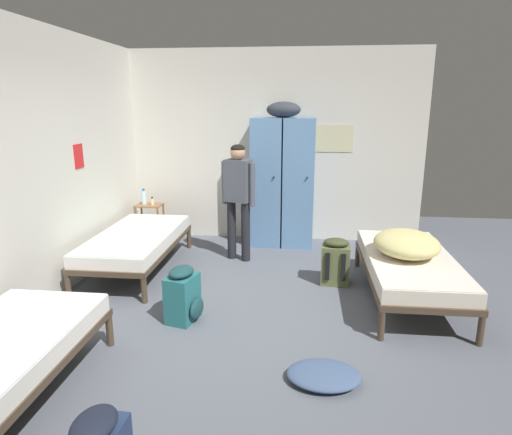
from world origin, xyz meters
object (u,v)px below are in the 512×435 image
lotion_bottle (152,202)px  backpack_olive (335,262)px  bed_left_rear (136,241)px  clothes_pile_denim (324,375)px  locker_bank (283,180)px  water_bottle (144,197)px  backpack_teal (183,295)px  bedding_heap (406,243)px  bed_right (409,265)px  shelf_unit (150,219)px  person_traveler (238,192)px

lotion_bottle → backpack_olive: (2.63, -1.31, -0.37)m
bed_left_rear → clothes_pile_denim: bearing=-42.8°
locker_bank → water_bottle: size_ratio=8.67×
backpack_teal → backpack_olive: bearing=35.7°
backpack_teal → lotion_bottle: bearing=115.0°
locker_bank → bedding_heap: size_ratio=2.67×
bedding_heap → backpack_olive: size_ratio=1.41×
locker_bank → bed_right: bearing=-50.9°
locker_bank → bed_left_rear: (-1.75, -1.28, -0.59)m
backpack_teal → clothes_pile_denim: 1.56m
bed_left_rear → lotion_bottle: (-0.18, 1.15, 0.24)m
water_bottle → lotion_bottle: 0.17m
locker_bank → bed_right: (1.44, -1.77, -0.59)m
clothes_pile_denim → shelf_unit: bearing=127.4°
backpack_teal → shelf_unit: bearing=116.0°
person_traveler → backpack_teal: 1.92m
person_traveler → lotion_bottle: size_ratio=12.11×
person_traveler → lotion_bottle: person_traveler is taller
locker_bank → water_bottle: 2.10m
backpack_teal → bed_left_rear: bearing=126.9°
bed_right → lotion_bottle: 3.76m
shelf_unit → bed_left_rear: bearing=-78.1°
backpack_teal → clothes_pile_denim: bearing=-32.4°
bed_right → clothes_pile_denim: bearing=-120.9°
backpack_teal → locker_bank: bearing=72.1°
bedding_heap → bed_left_rear: bearing=171.0°
shelf_unit → lotion_bottle: bearing=-29.7°
clothes_pile_denim → bedding_heap: bearing=60.3°
shelf_unit → backpack_olive: (2.70, -1.35, -0.09)m
lotion_bottle → backpack_teal: lotion_bottle is taller
shelf_unit → bed_right: (3.45, -1.69, 0.04)m
bed_right → backpack_olive: bearing=155.8°
bed_left_rear → water_bottle: bearing=105.3°
bed_left_rear → shelf_unit: bearing=101.9°
bed_right → backpack_teal: (-2.26, -0.75, -0.12)m
clothes_pile_denim → bed_right: bearing=59.1°
shelf_unit → bed_left_rear: 1.22m
person_traveler → backpack_teal: (-0.27, -1.77, -0.67)m
shelf_unit → lotion_bottle: 0.29m
bed_left_rear → backpack_olive: (2.45, -0.16, -0.12)m
lotion_bottle → clothes_pile_denim: bearing=-53.1°
shelf_unit → water_bottle: (-0.08, 0.02, 0.33)m
locker_bank → clothes_pile_denim: locker_bank is taller
lotion_bottle → backpack_olive: size_ratio=0.23×
bedding_heap → person_traveler: size_ratio=0.50×
locker_bank → backpack_teal: bearing=-107.9°
locker_bank → clothes_pile_denim: size_ratio=3.69×
person_traveler → backpack_teal: bearing=-98.8°
lotion_bottle → clothes_pile_denim: 4.08m
shelf_unit → bed_left_rear: shelf_unit is taller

